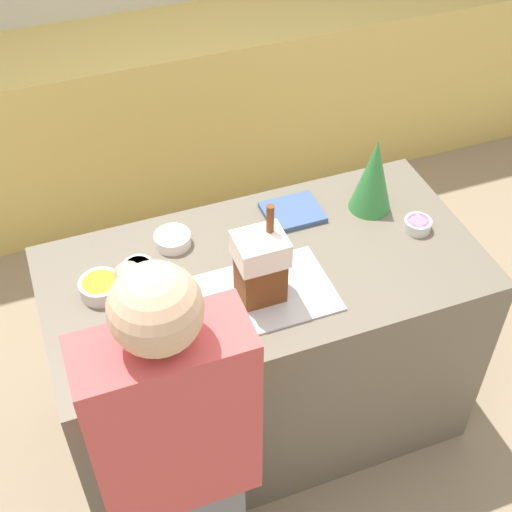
# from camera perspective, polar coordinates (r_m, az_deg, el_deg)

# --- Properties ---
(ground_plane) EXTENTS (12.00, 12.00, 0.00)m
(ground_plane) POSITION_cam_1_polar(r_m,az_deg,el_deg) (3.12, 0.55, -12.63)
(ground_plane) COLOR gray
(back_cabinet_block) EXTENTS (6.00, 0.60, 0.94)m
(back_cabinet_block) POSITION_cam_1_polar(r_m,az_deg,el_deg) (3.99, -8.32, 10.98)
(back_cabinet_block) COLOR #DBBC60
(back_cabinet_block) RESTS_ON ground_plane
(kitchen_island) EXTENTS (1.51, 0.76, 0.90)m
(kitchen_island) POSITION_cam_1_polar(r_m,az_deg,el_deg) (2.76, 0.61, -7.48)
(kitchen_island) COLOR #6B6051
(kitchen_island) RESTS_ON ground_plane
(baking_tray) EXTENTS (0.48, 0.31, 0.01)m
(baking_tray) POSITION_cam_1_polar(r_m,az_deg,el_deg) (2.33, 0.34, -3.14)
(baking_tray) COLOR silver
(baking_tray) RESTS_ON kitchen_island
(gingerbread_house) EXTENTS (0.16, 0.14, 0.35)m
(gingerbread_house) POSITION_cam_1_polar(r_m,az_deg,el_deg) (2.23, 0.36, -0.75)
(gingerbread_house) COLOR brown
(gingerbread_house) RESTS_ON baking_tray
(decorative_tree) EXTENTS (0.16, 0.16, 0.29)m
(decorative_tree) POSITION_cam_1_polar(r_m,az_deg,el_deg) (2.60, 9.39, 6.38)
(decorative_tree) COLOR #33843D
(decorative_tree) RESTS_ON kitchen_island
(candy_bowl_far_left) EXTENTS (0.14, 0.14, 0.05)m
(candy_bowl_far_left) POSITION_cam_1_polar(r_m,az_deg,el_deg) (2.37, -12.33, -2.42)
(candy_bowl_far_left) COLOR silver
(candy_bowl_far_left) RESTS_ON kitchen_island
(candy_bowl_near_tray_right) EXTENTS (0.10, 0.10, 0.04)m
(candy_bowl_near_tray_right) POSITION_cam_1_polar(r_m,az_deg,el_deg) (2.42, -9.39, -1.01)
(candy_bowl_near_tray_right) COLOR white
(candy_bowl_near_tray_right) RESTS_ON kitchen_island
(candy_bowl_near_tray_left) EXTENTS (0.10, 0.10, 0.04)m
(candy_bowl_near_tray_left) POSITION_cam_1_polar(r_m,az_deg,el_deg) (2.61, 12.81, 2.48)
(candy_bowl_near_tray_left) COLOR silver
(candy_bowl_near_tray_left) RESTS_ON kitchen_island
(candy_bowl_beside_tree) EXTENTS (0.13, 0.13, 0.04)m
(candy_bowl_beside_tree) POSITION_cam_1_polar(r_m,az_deg,el_deg) (2.51, -6.70, 1.36)
(candy_bowl_beside_tree) COLOR white
(candy_bowl_beside_tree) RESTS_ON kitchen_island
(cookbook) EXTENTS (0.21, 0.18, 0.02)m
(cookbook) POSITION_cam_1_polar(r_m,az_deg,el_deg) (2.62, 2.94, 3.52)
(cookbook) COLOR #3F598C
(cookbook) RESTS_ON kitchen_island
(person) EXTENTS (0.42, 0.52, 1.59)m
(person) POSITION_cam_1_polar(r_m,az_deg,el_deg) (2.05, -6.20, -16.66)
(person) COLOR slate
(person) RESTS_ON ground_plane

